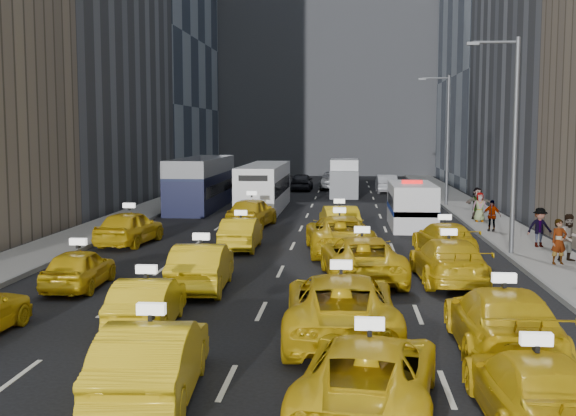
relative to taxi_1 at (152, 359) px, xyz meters
name	(u,v)px	position (x,y,z in m)	size (l,w,h in m)	color
ground	(252,330)	(1.30, 5.00, -0.78)	(160.00, 160.00, 0.00)	black
sidewalk_west	(137,215)	(-9.20, 30.00, -0.71)	(3.00, 90.00, 0.15)	gray
sidewalk_east	(482,218)	(11.80, 30.00, -0.71)	(3.00, 90.00, 0.15)	gray
curb_west	(160,215)	(-7.75, 30.00, -0.69)	(0.15, 90.00, 0.18)	slate
curb_east	(458,217)	(10.35, 30.00, -0.69)	(0.15, 90.00, 0.18)	slate
building_backdrop	(328,10)	(1.30, 77.00, 19.22)	(30.00, 12.00, 40.00)	slate
streetlight_near	(512,138)	(10.48, 17.00, 4.14)	(2.15, 0.22, 9.00)	#595B60
streetlight_far	(446,135)	(10.48, 37.00, 4.14)	(2.15, 0.22, 9.00)	#595B60
taxi_1	(152,359)	(0.00, 0.00, 0.00)	(1.66, 4.76, 1.57)	gold
taxi_2	(369,373)	(4.18, -0.28, -0.06)	(2.40, 5.20, 1.45)	gold
taxi_3	(534,388)	(7.09, -0.70, -0.11)	(1.89, 4.65, 1.35)	gold
taxi_5	(147,303)	(-1.49, 4.94, -0.10)	(1.45, 4.16, 1.37)	gold
taxi_6	(341,306)	(3.62, 4.47, 0.05)	(2.75, 5.97, 1.66)	gold
taxi_7	(503,321)	(7.40, 3.46, 0.01)	(2.23, 5.49, 1.59)	gold
taxi_8	(79,268)	(-5.08, 9.52, -0.11)	(1.60, 3.98, 1.36)	gold
taxi_9	(202,266)	(-1.00, 9.68, -0.01)	(1.65, 4.72, 1.55)	gold
taxi_10	(362,258)	(4.28, 11.69, 0.00)	(2.60, 5.63, 1.56)	gold
taxi_11	(448,260)	(7.25, 11.55, -0.02)	(2.15, 5.30, 1.54)	gold
taxi_12	(130,227)	(-6.21, 18.79, 0.01)	(1.89, 4.69, 1.60)	gold
taxi_13	(241,233)	(-0.91, 17.91, -0.08)	(1.49, 4.28, 1.41)	gold
taxi_14	(339,234)	(3.44, 17.43, 0.02)	(2.68, 5.81, 1.62)	gold
taxi_15	(444,239)	(7.86, 17.17, -0.09)	(1.95, 4.79, 1.39)	gold
taxi_16	(252,212)	(-1.40, 25.30, 0.04)	(1.94, 4.82, 1.64)	gold
taxi_17	(339,221)	(3.38, 22.39, -0.02)	(1.62, 4.64, 1.53)	gold
nypd_van	(412,206)	(7.24, 25.85, 0.38)	(2.70, 6.14, 2.58)	silver
double_decker	(202,184)	(-6.07, 34.69, 0.89)	(3.65, 11.78, 3.37)	black
city_bus	(265,188)	(-1.69, 33.89, 0.72)	(2.98, 11.83, 3.03)	white
box_truck	(344,178)	(3.52, 44.86, 0.65)	(2.91, 6.62, 2.93)	white
misc_car_0	(412,198)	(8.06, 34.46, 0.04)	(1.75, 5.02, 1.65)	#9CA0A4
misc_car_1	(237,185)	(-5.19, 44.84, 0.03)	(2.69, 5.83, 1.62)	black
misc_car_2	(334,180)	(2.55, 51.43, 0.02)	(2.26, 5.56, 1.61)	slate
misc_car_3	(302,182)	(-0.24, 49.99, -0.01)	(1.83, 4.54, 1.55)	black
misc_car_4	(386,184)	(7.08, 48.39, -0.01)	(1.64, 4.69, 1.55)	#A7A9AF
pedestrian_0	(559,242)	(11.81, 14.54, 0.23)	(0.63, 0.42, 1.74)	gray
pedestrian_1	(570,238)	(12.40, 15.19, 0.29)	(0.90, 0.49, 1.85)	gray
pedestrian_2	(540,227)	(12.18, 18.71, 0.23)	(1.12, 0.46, 1.73)	gray
pedestrian_3	(492,216)	(11.08, 23.70, 0.16)	(0.93, 0.42, 1.59)	gray
pedestrian_4	(480,207)	(11.19, 27.62, 0.19)	(0.80, 0.44, 1.65)	gray
pedestrian_5	(477,203)	(11.26, 28.81, 0.28)	(1.70, 0.49, 1.83)	gray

